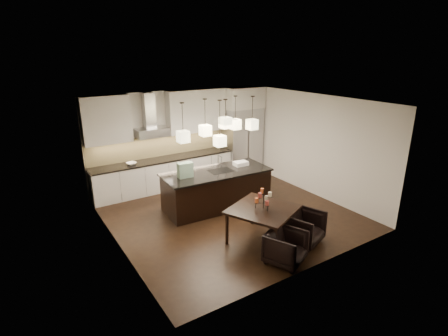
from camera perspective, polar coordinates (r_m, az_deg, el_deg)
floor at (r=8.82m, az=0.71°, el=-7.51°), size 5.50×5.50×0.02m
ceiling at (r=7.99m, az=0.79°, el=10.96°), size 5.50×5.50×0.02m
wall_back at (r=10.63m, az=-7.51°, el=5.00°), size 5.50×0.02×2.80m
wall_front at (r=6.33m, az=14.71°, el=-5.07°), size 5.50×0.02×2.80m
wall_left at (r=7.23m, az=-17.84°, el=-2.33°), size 0.02×5.50×2.80m
wall_right at (r=10.03m, az=14.05°, el=3.77°), size 0.02×5.50×2.80m
refrigerator at (r=11.42m, az=2.96°, el=4.41°), size 1.20×0.72×2.15m
fridge_panel at (r=11.16m, az=3.08°, el=11.39°), size 1.26×0.72×0.65m
lower_cabinets at (r=10.36m, az=-9.62°, el=-1.00°), size 4.21×0.62×0.88m
countertop at (r=10.22m, az=-9.75°, el=1.43°), size 4.21×0.66×0.04m
backsplash at (r=10.40m, az=-10.51°, el=3.60°), size 4.21×0.02×0.63m
upper_cab_left at (r=9.60m, az=-18.69°, el=7.45°), size 1.25×0.35×1.25m
upper_cab_right at (r=10.55m, az=-4.50°, el=9.30°), size 1.85×0.35×1.25m
hood_canopy at (r=9.95m, az=-11.72°, el=5.73°), size 0.90×0.52×0.24m
hood_chimney at (r=9.94m, az=-12.18°, el=9.21°), size 0.30×0.28×0.96m
fruit_bowl at (r=9.84m, az=-14.87°, el=0.71°), size 0.31×0.31×0.06m
island_body at (r=9.01m, az=-1.22°, el=-3.60°), size 2.71×1.21×0.94m
island_top at (r=8.84m, az=-1.24°, el=-0.67°), size 2.80×1.30×0.04m
faucet at (r=8.90m, az=-0.98°, el=1.00°), size 0.12×0.26×0.40m
tote_bag at (r=8.42m, az=-6.35°, el=-0.32°), size 0.37×0.21×0.36m
food_container at (r=9.27m, az=2.74°, el=0.74°), size 0.38×0.28×0.11m
dining_table at (r=7.54m, az=6.31°, el=-9.14°), size 1.65×1.65×0.75m
candelabra at (r=7.29m, az=6.47°, el=-4.99°), size 0.48×0.48×0.44m
candle_a at (r=7.42m, az=6.96°, el=-4.92°), size 0.10×0.10×0.10m
candle_b at (r=7.30m, az=5.37°, el=-5.28°), size 0.10×0.10×0.10m
candle_c at (r=7.20m, az=7.06°, el=-5.69°), size 0.10×0.10×0.10m
candle_d at (r=7.37m, az=6.27°, el=-3.71°), size 0.10×0.10×0.10m
candle_e at (r=7.14m, az=5.88°, el=-4.44°), size 0.10×0.10×0.10m
candle_f at (r=7.21m, az=7.50°, el=-4.30°), size 0.10×0.10×0.10m
armchair_left at (r=6.92m, az=10.05°, el=-12.64°), size 0.91×0.92×0.64m
armchair_right at (r=7.63m, az=12.81°, el=-9.41°), size 0.96×0.97×0.70m
pendant_a at (r=7.97m, az=-6.68°, el=5.11°), size 0.24×0.24×0.26m
pendant_b at (r=8.53m, az=-3.07°, el=6.14°), size 0.24×0.24×0.26m
pendant_c at (r=8.41m, az=0.23°, el=7.41°), size 0.24×0.24×0.26m
pendant_d at (r=9.09m, az=1.84°, el=7.16°), size 0.24×0.24×0.26m
pendant_e at (r=9.05m, az=4.59°, el=7.11°), size 0.24×0.24×0.26m
pendant_f at (r=8.37m, az=-0.68°, el=4.46°), size 0.24×0.24×0.26m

